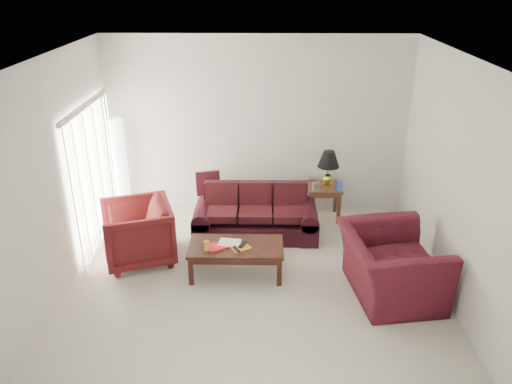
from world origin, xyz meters
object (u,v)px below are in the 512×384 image
at_px(sofa, 255,213).
at_px(floor_lamp, 121,168).
at_px(end_table, 324,202).
at_px(armchair_right, 391,265).
at_px(armchair_left, 138,233).
at_px(coffee_table, 236,260).

bearing_deg(sofa, floor_lamp, 164.77).
xyz_separation_m(end_table, armchair_right, (0.61, -2.20, 0.14)).
xyz_separation_m(sofa, end_table, (1.16, 0.67, -0.10)).
bearing_deg(end_table, sofa, -149.86).
bearing_deg(floor_lamp, armchair_left, -68.11).
distance_m(armchair_left, armchair_right, 3.54).
xyz_separation_m(end_table, floor_lamp, (-3.43, 0.05, 0.57)).
bearing_deg(coffee_table, armchair_left, 164.53).
distance_m(end_table, armchair_left, 3.18).
height_order(end_table, armchair_left, armchair_left).
xyz_separation_m(end_table, armchair_left, (-2.84, -1.41, 0.15)).
xyz_separation_m(sofa, coffee_table, (-0.25, -1.09, -0.17)).
relative_size(end_table, floor_lamp, 0.34).
bearing_deg(coffee_table, floor_lamp, 136.46).
xyz_separation_m(end_table, coffee_table, (-1.41, -1.76, -0.07)).
bearing_deg(armchair_right, sofa, 40.70).
relative_size(floor_lamp, armchair_right, 1.31).
bearing_deg(armchair_right, end_table, 7.00).
bearing_deg(armchair_left, armchair_right, 58.20).
bearing_deg(coffee_table, end_table, 49.75).
bearing_deg(armchair_left, coffee_table, 57.24).
distance_m(sofa, end_table, 1.34).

